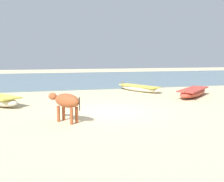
{
  "coord_description": "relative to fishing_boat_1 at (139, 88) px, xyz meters",
  "views": [
    {
      "loc": [
        -2.81,
        -10.92,
        2.45
      ],
      "look_at": [
        0.67,
        2.42,
        0.6
      ],
      "focal_mm": 41.13,
      "sensor_mm": 36.0,
      "label": 1
    }
  ],
  "objects": [
    {
      "name": "ground",
      "position": [
        -3.61,
        -6.08,
        -0.23
      ],
      "size": [
        80.0,
        80.0,
        0.0
      ],
      "primitive_type": "plane",
      "color": "beige"
    },
    {
      "name": "sea_water",
      "position": [
        -3.61,
        11.6,
        -0.19
      ],
      "size": [
        60.0,
        20.0,
        0.08
      ],
      "primitive_type": "cube",
      "color": "slate",
      "rests_on": "ground"
    },
    {
      "name": "fishing_boat_1",
      "position": [
        0.0,
        0.0,
        0.0
      ],
      "size": [
        2.44,
        3.76,
        0.62
      ],
      "rotation": [
        0.0,
        0.0,
        2.03
      ],
      "color": "beige",
      "rests_on": "ground"
    },
    {
      "name": "fishing_boat_2",
      "position": [
        2.38,
        -3.12,
        0.04
      ],
      "size": [
        3.55,
        3.31,
        0.7
      ],
      "rotation": [
        0.0,
        0.0,
        3.87
      ],
      "color": "#B74733",
      "rests_on": "ground"
    },
    {
      "name": "cow_adult_rust",
      "position": [
        -5.71,
        -7.42,
        0.55
      ],
      "size": [
        1.28,
        1.48,
        1.09
      ],
      "rotation": [
        0.0,
        0.0,
        2.25
      ],
      "color": "#9E4C28",
      "rests_on": "ground"
    }
  ]
}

